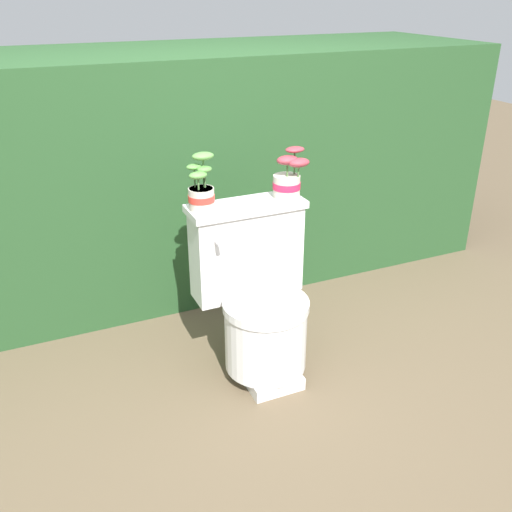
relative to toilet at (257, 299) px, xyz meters
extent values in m
plane|color=brown|center=(-0.08, -0.07, -0.34)|extent=(12.00, 12.00, 0.00)
cube|color=#234723|center=(-0.08, 1.07, 0.29)|extent=(3.66, 0.99, 1.27)
cube|color=silver|center=(0.00, -0.09, -0.31)|extent=(0.23, 0.33, 0.06)
cylinder|color=silver|center=(0.00, -0.09, -0.14)|extent=(0.35, 0.35, 0.28)
cylinder|color=silver|center=(0.00, -0.09, 0.02)|extent=(0.36, 0.36, 0.04)
cube|color=silver|center=(0.00, 0.12, 0.17)|extent=(0.48, 0.16, 0.39)
cube|color=silver|center=(0.00, 0.12, 0.39)|extent=(0.50, 0.18, 0.03)
cylinder|color=silver|center=(-0.17, 0.01, 0.29)|extent=(0.02, 0.05, 0.02)
cylinder|color=beige|center=(-0.19, 0.12, 0.45)|extent=(0.10, 0.10, 0.09)
cylinder|color=red|center=(-0.19, 0.12, 0.45)|extent=(0.11, 0.11, 0.03)
cylinder|color=#332319|center=(-0.19, 0.12, 0.48)|extent=(0.10, 0.10, 0.01)
cylinder|color=#4C753D|center=(-0.17, 0.12, 0.52)|extent=(0.01, 0.01, 0.07)
ellipsoid|color=#569342|center=(-0.17, 0.12, 0.57)|extent=(0.06, 0.04, 0.03)
cylinder|color=#4C753D|center=(-0.21, 0.15, 0.53)|extent=(0.01, 0.01, 0.08)
ellipsoid|color=#569342|center=(-0.21, 0.15, 0.57)|extent=(0.06, 0.04, 0.02)
cylinder|color=#4C753D|center=(-0.21, 0.11, 0.52)|extent=(0.01, 0.01, 0.05)
ellipsoid|color=#569342|center=(-0.21, 0.11, 0.55)|extent=(0.07, 0.05, 0.03)
cylinder|color=#4C753D|center=(-0.17, 0.14, 0.55)|extent=(0.01, 0.01, 0.12)
ellipsoid|color=#569342|center=(-0.17, 0.14, 0.62)|extent=(0.09, 0.06, 0.03)
cylinder|color=beige|center=(0.19, 0.12, 0.45)|extent=(0.12, 0.12, 0.10)
cylinder|color=#D1234C|center=(0.19, 0.12, 0.45)|extent=(0.12, 0.12, 0.03)
cylinder|color=#332319|center=(0.19, 0.12, 0.49)|extent=(0.11, 0.11, 0.01)
cylinder|color=#4C753D|center=(0.18, 0.10, 0.53)|extent=(0.01, 0.01, 0.06)
ellipsoid|color=#93333D|center=(0.18, 0.10, 0.57)|extent=(0.10, 0.07, 0.04)
cylinder|color=#4C753D|center=(0.22, 0.08, 0.52)|extent=(0.01, 0.01, 0.05)
ellipsoid|color=#93333D|center=(0.22, 0.08, 0.56)|extent=(0.10, 0.07, 0.04)
cylinder|color=#4C753D|center=(0.22, 0.12, 0.55)|extent=(0.01, 0.01, 0.10)
ellipsoid|color=#93333D|center=(0.22, 0.12, 0.60)|extent=(0.09, 0.06, 0.02)
camera|label=1|loc=(-0.87, -1.95, 1.23)|focal=40.00mm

